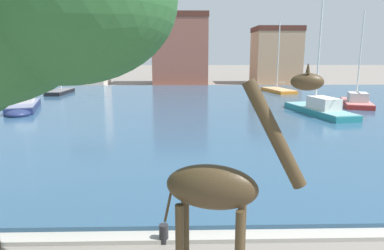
% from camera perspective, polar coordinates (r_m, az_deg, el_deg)
% --- Properties ---
extents(harbor_water, '(91.66, 42.63, 0.25)m').
position_cam_1_polar(harbor_water, '(30.17, -1.18, 2.84)').
color(harbor_water, '#2D5170').
rests_on(harbor_water, ground).
extents(quay_edge_coping, '(91.66, 0.50, 0.12)m').
position_cam_1_polar(quay_edge_coping, '(9.50, -0.42, -18.16)').
color(quay_edge_coping, '#ADA89E').
rests_on(quay_edge_coping, ground).
extents(giraffe_statue, '(2.63, 1.11, 4.66)m').
position_cam_1_polar(giraffe_statue, '(6.23, 4.54, -11.12)').
color(giraffe_statue, '#42331E').
rests_on(giraffe_statue, ground).
extents(sailboat_teal, '(3.46, 8.61, 9.26)m').
position_cam_1_polar(sailboat_teal, '(28.58, 19.83, 2.50)').
color(sailboat_teal, teal).
rests_on(sailboat_teal, ground).
extents(sailboat_orange, '(3.25, 6.67, 8.53)m').
position_cam_1_polar(sailboat_orange, '(43.66, 13.81, 5.59)').
color(sailboat_orange, orange).
rests_on(sailboat_orange, ground).
extents(sailboat_black, '(1.79, 6.09, 8.69)m').
position_cam_1_polar(sailboat_black, '(43.31, -20.85, 5.17)').
color(sailboat_black, black).
rests_on(sailboat_black, ground).
extents(sailboat_navy, '(3.86, 7.24, 8.04)m').
position_cam_1_polar(sailboat_navy, '(31.30, -26.31, 2.89)').
color(sailboat_navy, navy).
rests_on(sailboat_navy, ground).
extents(sailboat_red, '(4.06, 6.77, 8.43)m').
position_cam_1_polar(sailboat_red, '(34.46, 25.60, 3.45)').
color(sailboat_red, red).
rests_on(sailboat_red, ground).
extents(mooring_bollard, '(0.24, 0.24, 0.50)m').
position_cam_1_polar(mooring_bollard, '(9.29, -4.72, -17.60)').
color(mooring_bollard, '#232326').
rests_on(mooring_bollard, ground).
extents(townhouse_corner_house, '(5.75, 5.63, 11.05)m').
position_cam_1_polar(townhouse_corner_house, '(56.40, -17.00, 12.01)').
color(townhouse_corner_house, beige).
rests_on(townhouse_corner_house, ground).
extents(townhouse_end_terrace, '(8.68, 7.62, 11.04)m').
position_cam_1_polar(townhouse_end_terrace, '(56.24, -1.97, 12.50)').
color(townhouse_end_terrace, '#8E5142').
rests_on(townhouse_end_terrace, ground).
extents(townhouse_narrow_midrow, '(7.32, 6.64, 9.07)m').
position_cam_1_polar(townhouse_narrow_midrow, '(58.71, 13.76, 11.19)').
color(townhouse_narrow_midrow, tan).
rests_on(townhouse_narrow_midrow, ground).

